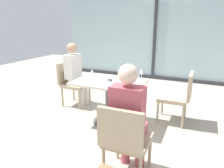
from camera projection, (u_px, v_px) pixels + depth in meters
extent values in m
plane|color=#A89E8E|center=(110.00, 122.00, 3.59)|extent=(12.00, 12.00, 0.00)
cube|color=#9CB7BC|center=(155.00, 33.00, 6.02)|extent=(5.68, 0.03, 2.70)
cube|color=#2D2D33|center=(155.00, 33.00, 6.00)|extent=(0.08, 0.06, 2.70)
cube|color=#2D2D33|center=(152.00, 77.00, 6.36)|extent=(5.68, 0.10, 0.10)
cube|color=silver|center=(110.00, 82.00, 3.39)|extent=(1.11, 0.78, 0.04)
cylinder|color=#4C4C51|center=(110.00, 103.00, 3.49)|extent=(0.14, 0.14, 0.69)
cylinder|color=#4C4C51|center=(110.00, 121.00, 3.59)|extent=(0.56, 0.56, 0.02)
cube|color=tan|center=(128.00, 140.00, 2.26)|extent=(0.46, 0.46, 0.06)
cube|color=tan|center=(120.00, 130.00, 1.97)|extent=(0.46, 0.05, 0.42)
cylinder|color=tan|center=(150.00, 152.00, 2.42)|extent=(0.04, 0.04, 0.39)
cylinder|color=tan|center=(118.00, 144.00, 2.58)|extent=(0.04, 0.04, 0.39)
cylinder|color=tan|center=(104.00, 164.00, 2.22)|extent=(0.04, 0.04, 0.39)
cube|color=tan|center=(76.00, 85.00, 4.24)|extent=(0.46, 0.46, 0.06)
cube|color=tan|center=(65.00, 72.00, 4.27)|extent=(0.05, 0.46, 0.42)
cylinder|color=tan|center=(80.00, 100.00, 4.05)|extent=(0.04, 0.04, 0.39)
cylinder|color=tan|center=(90.00, 94.00, 4.41)|extent=(0.04, 0.04, 0.39)
cylinder|color=tan|center=(62.00, 97.00, 4.21)|extent=(0.04, 0.04, 0.39)
cylinder|color=tan|center=(74.00, 91.00, 4.56)|extent=(0.04, 0.04, 0.39)
cube|color=tan|center=(173.00, 98.00, 3.51)|extent=(0.46, 0.46, 0.06)
cube|color=tan|center=(190.00, 86.00, 3.34)|extent=(0.05, 0.46, 0.42)
cylinder|color=tan|center=(162.00, 105.00, 3.82)|extent=(0.04, 0.04, 0.39)
cylinder|color=tan|center=(158.00, 113.00, 3.47)|extent=(0.04, 0.04, 0.39)
cylinder|color=tan|center=(185.00, 108.00, 3.67)|extent=(0.04, 0.04, 0.39)
cylinder|color=tan|center=(183.00, 117.00, 3.32)|extent=(0.04, 0.04, 0.39)
cylinder|color=#B24C56|center=(140.00, 149.00, 2.44)|extent=(0.11, 0.11, 0.45)
cube|color=#B24C56|center=(139.00, 131.00, 2.27)|extent=(0.13, 0.32, 0.11)
cylinder|color=#B24C56|center=(126.00, 145.00, 2.50)|extent=(0.11, 0.11, 0.45)
cube|color=#B24C56|center=(123.00, 128.00, 2.34)|extent=(0.13, 0.32, 0.11)
cube|color=#B24C56|center=(127.00, 109.00, 2.11)|extent=(0.34, 0.20, 0.48)
sphere|color=beige|center=(128.00, 74.00, 2.01)|extent=(0.20, 0.20, 0.20)
cylinder|color=silver|center=(81.00, 97.00, 4.15)|extent=(0.11, 0.11, 0.45)
cube|color=silver|center=(77.00, 82.00, 4.11)|extent=(0.32, 0.13, 0.11)
cylinder|color=silver|center=(86.00, 94.00, 4.31)|extent=(0.11, 0.11, 0.45)
cube|color=silver|center=(81.00, 80.00, 4.27)|extent=(0.32, 0.13, 0.11)
cube|color=silver|center=(73.00, 66.00, 4.15)|extent=(0.20, 0.34, 0.48)
sphere|color=tan|center=(72.00, 48.00, 4.05)|extent=(0.20, 0.20, 0.20)
cylinder|color=silver|center=(141.00, 79.00, 3.49)|extent=(0.06, 0.06, 0.00)
cylinder|color=silver|center=(141.00, 76.00, 3.47)|extent=(0.01, 0.01, 0.08)
cone|color=silver|center=(142.00, 71.00, 3.45)|extent=(0.07, 0.07, 0.09)
cylinder|color=silver|center=(107.00, 87.00, 3.05)|extent=(0.06, 0.06, 0.00)
cylinder|color=silver|center=(107.00, 84.00, 3.04)|extent=(0.01, 0.01, 0.08)
cone|color=silver|center=(107.00, 78.00, 3.02)|extent=(0.07, 0.07, 0.09)
cylinder|color=silver|center=(92.00, 80.00, 3.44)|extent=(0.06, 0.06, 0.00)
cylinder|color=silver|center=(92.00, 77.00, 3.43)|extent=(0.01, 0.01, 0.08)
cone|color=silver|center=(92.00, 72.00, 3.40)|extent=(0.07, 0.07, 0.09)
cylinder|color=silver|center=(121.00, 84.00, 3.20)|extent=(0.06, 0.06, 0.00)
cylinder|color=silver|center=(121.00, 81.00, 3.19)|extent=(0.01, 0.01, 0.08)
cone|color=silver|center=(121.00, 75.00, 3.16)|extent=(0.07, 0.07, 0.09)
cylinder|color=silver|center=(138.00, 83.00, 3.26)|extent=(0.06, 0.06, 0.00)
cylinder|color=silver|center=(138.00, 80.00, 3.24)|extent=(0.01, 0.01, 0.08)
cone|color=silver|center=(138.00, 75.00, 3.22)|extent=(0.07, 0.07, 0.09)
cylinder|color=white|center=(129.00, 76.00, 3.49)|extent=(0.08, 0.08, 0.09)
cube|color=black|center=(110.00, 80.00, 3.41)|extent=(0.13, 0.16, 0.01)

